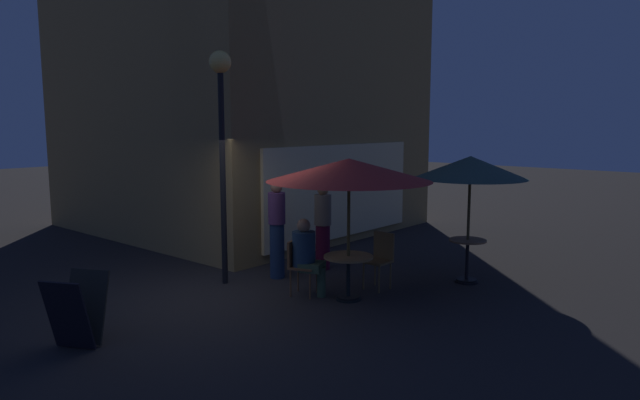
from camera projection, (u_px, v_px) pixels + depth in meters
ground_plane at (224, 300)px, 8.98m from camera, size 60.00×60.00×0.00m
cafe_building at (234, 31)px, 13.17m from camera, size 7.11×7.73×9.85m
street_lamp_near_corner at (221, 111)px, 9.51m from camera, size 0.37×0.37×3.98m
menu_sandwich_board at (77, 311)px, 7.04m from camera, size 0.83×0.79×0.91m
cafe_table_0 at (467, 253)px, 9.91m from camera, size 0.64×0.64×0.77m
cafe_table_1 at (348, 267)px, 8.92m from camera, size 0.78×0.78×0.71m
patio_umbrella_0 at (470, 168)px, 9.71m from camera, size 1.93×1.93×2.23m
patio_umbrella_1 at (349, 170)px, 8.72m from camera, size 2.58×2.58×2.25m
cafe_chair_0 at (299, 262)px, 9.19m from camera, size 0.54×0.54×0.90m
cafe_chair_1 at (381, 255)px, 9.55m from camera, size 0.41×0.41×0.95m
patron_seated_0 at (306, 252)px, 9.12m from camera, size 0.48×0.55×1.26m
patron_standing_1 at (277, 229)px, 10.15m from camera, size 0.31×0.31×1.76m
patron_standing_2 at (323, 226)px, 10.77m from camera, size 0.32×0.32×1.65m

